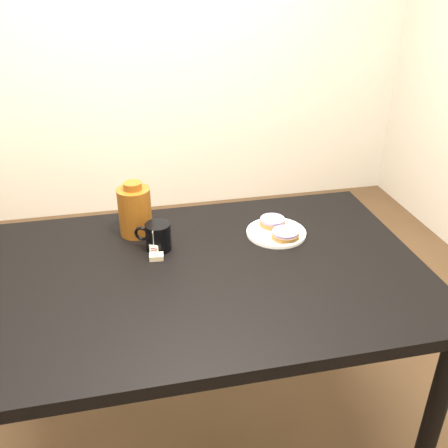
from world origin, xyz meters
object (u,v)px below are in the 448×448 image
at_px(bagel_front, 285,234).
at_px(bagel_package, 135,211).
at_px(table, 203,291).
at_px(teabag_pouch, 156,257).
at_px(mug, 158,236).
at_px(bagel_back, 272,222).
at_px(plate, 276,232).

height_order(bagel_front, bagel_package, bagel_package).
bearing_deg(bagel_package, table, -56.16).
distance_m(bagel_front, bagel_package, 0.52).
relative_size(bagel_front, teabag_pouch, 2.36).
bearing_deg(table, mug, 128.40).
xyz_separation_m(bagel_back, mug, (-0.42, -0.06, 0.02)).
height_order(teabag_pouch, bagel_package, bagel_package).
xyz_separation_m(mug, bagel_package, (-0.06, 0.12, 0.04)).
distance_m(plate, teabag_pouch, 0.43).
bearing_deg(plate, bagel_package, 166.92).
distance_m(table, bagel_front, 0.35).
xyz_separation_m(bagel_back, bagel_package, (-0.48, 0.06, 0.06)).
relative_size(bagel_front, bagel_package, 0.55).
bearing_deg(table, teabag_pouch, 145.76).
height_order(mug, bagel_package, bagel_package).
bearing_deg(bagel_front, table, -159.12).
bearing_deg(mug, bagel_package, 142.21).
height_order(table, plate, plate).
xyz_separation_m(table, mug, (-0.12, 0.16, 0.13)).
relative_size(bagel_front, mug, 0.79).
xyz_separation_m(mug, teabag_pouch, (-0.01, -0.06, -0.04)).
height_order(plate, bagel_back, bagel_back).
distance_m(table, bagel_package, 0.38).
bearing_deg(bagel_back, table, -143.63).
bearing_deg(mug, teabag_pouch, -76.41).
xyz_separation_m(plate, bagel_package, (-0.48, 0.11, 0.08)).
bearing_deg(bagel_front, plate, 107.03).
distance_m(teabag_pouch, bagel_package, 0.21).
distance_m(table, mug, 0.24).
xyz_separation_m(table, bagel_back, (0.29, 0.21, 0.11)).
height_order(table, mug, mug).
bearing_deg(bagel_back, bagel_package, 172.34).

